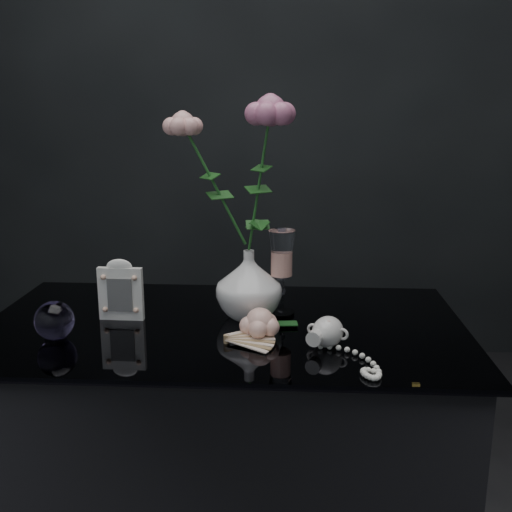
# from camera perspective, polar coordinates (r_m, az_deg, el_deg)

# --- Properties ---
(table) EXTENTS (1.05, 0.58, 0.76)m
(table) POSITION_cam_1_polar(r_m,az_deg,el_deg) (1.50, -2.90, -20.22)
(table) COLOR black
(table) RESTS_ON ground
(vase) EXTENTS (0.19, 0.19, 0.15)m
(vase) POSITION_cam_1_polar(r_m,az_deg,el_deg) (1.34, -0.68, -2.71)
(vase) COLOR white
(vase) RESTS_ON table
(wine_glass) EXTENTS (0.07, 0.07, 0.20)m
(wine_glass) POSITION_cam_1_polar(r_m,az_deg,el_deg) (1.35, 2.44, -1.64)
(wine_glass) COLOR white
(wine_glass) RESTS_ON table
(picture_frame) EXTENTS (0.11, 0.08, 0.14)m
(picture_frame) POSITION_cam_1_polar(r_m,az_deg,el_deg) (1.36, -12.77, -3.13)
(picture_frame) COLOR white
(picture_frame) RESTS_ON table
(paperweight) EXTENTS (0.10, 0.10, 0.08)m
(paperweight) POSITION_cam_1_polar(r_m,az_deg,el_deg) (1.29, -18.65, -5.84)
(paperweight) COLOR #8973BB
(paperweight) RESTS_ON table
(paper_fan) EXTENTS (0.21, 0.17, 0.02)m
(paper_fan) POSITION_cam_1_polar(r_m,az_deg,el_deg) (1.21, -2.84, -7.83)
(paper_fan) COLOR beige
(paper_fan) RESTS_ON table
(loose_rose) EXTENTS (0.20, 0.22, 0.06)m
(loose_rose) POSITION_cam_1_polar(r_m,az_deg,el_deg) (1.24, 0.38, -6.36)
(loose_rose) COLOR #FFB6A4
(loose_rose) RESTS_ON table
(pearl_jar) EXTENTS (0.28, 0.28, 0.06)m
(pearl_jar) POSITION_cam_1_polar(r_m,az_deg,el_deg) (1.20, 6.84, -7.05)
(pearl_jar) COLOR silver
(pearl_jar) RESTS_ON table
(roses) EXTENTS (0.26, 0.11, 0.39)m
(roses) POSITION_cam_1_polar(r_m,az_deg,el_deg) (1.29, -1.79, 8.42)
(roses) COLOR #F0A69F
(roses) RESTS_ON vase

